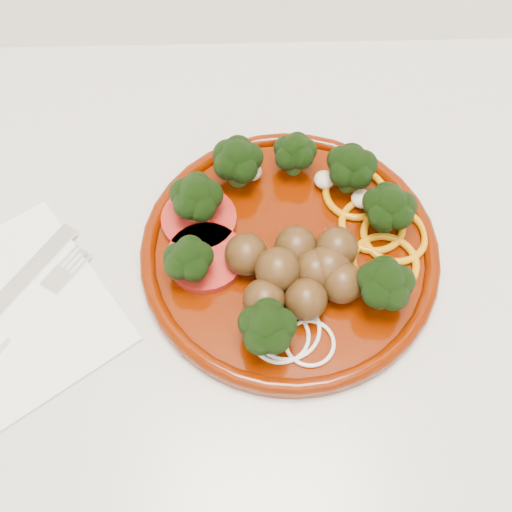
{
  "coord_description": "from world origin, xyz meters",
  "views": [
    {
      "loc": [
        0.0,
        1.44,
        1.4
      ],
      "look_at": [
        0.01,
        1.71,
        0.92
      ],
      "focal_mm": 45.0,
      "sensor_mm": 36.0,
      "label": 1
    }
  ],
  "objects": [
    {
      "name": "napkin",
      "position": [
        -0.21,
        1.67,
        0.9
      ],
      "size": [
        0.24,
        0.24,
        0.0
      ],
      "primitive_type": "cube",
      "rotation": [
        0.0,
        0.0,
        0.62
      ],
      "color": "white",
      "rests_on": "counter"
    },
    {
      "name": "counter",
      "position": [
        0.0,
        1.7,
        0.45
      ],
      "size": [
        2.4,
        0.6,
        0.9
      ],
      "color": "silver",
      "rests_on": "ground"
    },
    {
      "name": "plate",
      "position": [
        0.04,
        1.73,
        0.92
      ],
      "size": [
        0.27,
        0.27,
        0.06
      ],
      "rotation": [
        0.0,
        0.0,
        -0.09
      ],
      "color": "#481000",
      "rests_on": "counter"
    }
  ]
}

